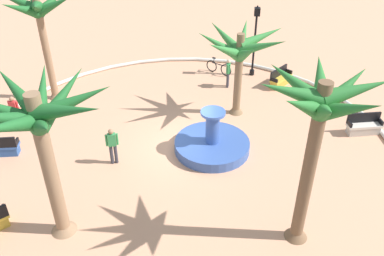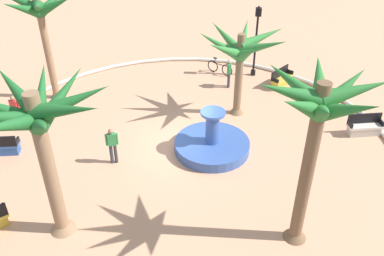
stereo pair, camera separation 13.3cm
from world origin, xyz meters
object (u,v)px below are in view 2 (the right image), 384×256
object	(u,v)px
palm_tree_by_curb	(37,124)
palm_tree_far_side	(241,50)
palm_tree_mid_plaza	(318,118)
person_cyclist_helmet	(229,72)
bench_north	(364,128)
bicycle_red_frame	(220,68)
fountain	(212,144)
lamppost	(256,36)
palm_tree_near_fountain	(40,16)
person_cyclist_photo	(112,144)
person_pedestrian_stroll	(15,109)
bench_southwest	(1,147)
bench_southeast	(282,80)

from	to	relation	value
palm_tree_by_curb	palm_tree_far_side	world-z (taller)	palm_tree_by_curb
palm_tree_mid_plaza	person_cyclist_helmet	distance (m)	11.78
bench_north	bicycle_red_frame	distance (m)	9.07
fountain	palm_tree_by_curb	xyz separation A→B (m)	(4.99, 5.06, 4.08)
fountain	lamppost	size ratio (longest dim) A/B	0.79
bicycle_red_frame	palm_tree_mid_plaza	bearing A→B (deg)	102.68
palm_tree_near_fountain	bicycle_red_frame	xyz separation A→B (m)	(-8.71, -3.65, -4.09)
palm_tree_near_fountain	person_cyclist_photo	distance (m)	7.79
palm_tree_mid_plaza	person_pedestrian_stroll	xyz separation A→B (m)	(12.35, -6.08, -3.90)
palm_tree_far_side	fountain	bearing A→B (deg)	71.29
palm_tree_by_curb	person_cyclist_photo	size ratio (longest dim) A/B	3.32
palm_tree_by_curb	bench_southwest	bearing A→B (deg)	-44.47
person_cyclist_helmet	palm_tree_by_curb	bearing A→B (deg)	62.97
palm_tree_near_fountain	bench_southeast	distance (m)	13.13
bench_north	person_cyclist_photo	xyz separation A→B (m)	(11.09, 3.03, 0.61)
person_pedestrian_stroll	bench_southeast	bearing A→B (deg)	-158.24
person_pedestrian_stroll	palm_tree_by_curb	bearing A→B (deg)	124.57
palm_tree_far_side	person_cyclist_helmet	distance (m)	3.74
bench_north	person_pedestrian_stroll	world-z (taller)	person_pedestrian_stroll
bench_north	bicycle_red_frame	world-z (taller)	bench_north
palm_tree_mid_plaza	bicycle_red_frame	bearing A→B (deg)	-77.32
bench_north	person_cyclist_helmet	bearing A→B (deg)	-34.15
palm_tree_near_fountain	palm_tree_mid_plaza	world-z (taller)	palm_tree_mid_plaza
fountain	palm_tree_near_fountain	distance (m)	10.37
fountain	palm_tree_by_curb	world-z (taller)	palm_tree_by_curb
bench_southwest	person_cyclist_photo	size ratio (longest dim) A/B	0.97
lamppost	palm_tree_far_side	bearing A→B (deg)	76.90
fountain	bench_north	world-z (taller)	fountain
person_cyclist_photo	person_pedestrian_stroll	world-z (taller)	person_cyclist_photo
bench_southwest	lamppost	world-z (taller)	lamppost
palm_tree_near_fountain	palm_tree_by_curb	world-z (taller)	palm_tree_near_fountain
palm_tree_near_fountain	bench_southwest	size ratio (longest dim) A/B	3.47
palm_tree_mid_plaza	palm_tree_far_side	xyz separation A→B (m)	(1.87, -8.09, -1.41)
bench_southeast	lamppost	world-z (taller)	lamppost
bench_southwest	lamppost	size ratio (longest dim) A/B	0.40
person_cyclist_photo	bench_southwest	bearing A→B (deg)	-2.48
bench_southwest	lamppost	bearing A→B (deg)	-142.23
person_pedestrian_stroll	fountain	bearing A→B (deg)	172.19
person_cyclist_helmet	person_cyclist_photo	world-z (taller)	person_cyclist_photo
palm_tree_near_fountain	lamppost	distance (m)	11.48
bench_north	bicycle_red_frame	size ratio (longest dim) A/B	1.10
palm_tree_near_fountain	bicycle_red_frame	size ratio (longest dim) A/B	3.80
palm_tree_mid_plaza	bench_southwest	world-z (taller)	palm_tree_mid_plaza
lamppost	palm_tree_by_curb	bearing A→B (deg)	60.84
fountain	person_cyclist_helmet	xyz separation A→B (m)	(-0.70, -6.09, 0.64)
fountain	person_pedestrian_stroll	distance (m)	9.47
palm_tree_near_fountain	palm_tree_mid_plaza	distance (m)	14.58
palm_tree_mid_plaza	bicycle_red_frame	distance (m)	13.61
lamppost	bicycle_red_frame	distance (m)	2.86
palm_tree_far_side	person_cyclist_helmet	world-z (taller)	palm_tree_far_side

